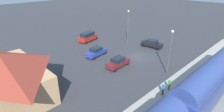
% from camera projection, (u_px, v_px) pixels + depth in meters
% --- Properties ---
extents(ground_plane, '(200.00, 200.00, 0.00)m').
position_uv_depth(ground_plane, '(138.00, 57.00, 34.33)').
color(ground_plane, '#38383D').
extents(railway_track, '(4.80, 70.00, 0.30)m').
position_uv_depth(railway_track, '(216.00, 85.00, 25.17)').
color(railway_track, gray).
rests_on(railway_track, ground).
extents(platform, '(3.20, 46.00, 0.30)m').
position_uv_depth(platform, '(189.00, 75.00, 27.76)').
color(platform, '#A8A399').
rests_on(platform, ground).
extents(station_building, '(12.68, 8.86, 6.13)m').
position_uv_depth(station_building, '(4.00, 76.00, 21.57)').
color(station_building, tan).
rests_on(station_building, ground).
extents(pedestrian_on_platform, '(0.36, 0.36, 1.71)m').
position_uv_depth(pedestrian_on_platform, '(163.00, 88.00, 22.43)').
color(pedestrian_on_platform, '#333338').
rests_on(pedestrian_on_platform, platform).
extents(pedestrian_waiting_far, '(0.36, 0.36, 1.71)m').
position_uv_depth(pedestrian_waiting_far, '(169.00, 84.00, 23.34)').
color(pedestrian_waiting_far, brown).
rests_on(pedestrian_waiting_far, platform).
extents(sedan_black, '(4.71, 2.74, 1.74)m').
position_uv_depth(sedan_black, '(152.00, 43.00, 38.80)').
color(sedan_black, black).
rests_on(sedan_black, ground).
extents(sedan_blue, '(2.55, 4.74, 1.74)m').
position_uv_depth(sedan_blue, '(96.00, 52.00, 34.49)').
color(sedan_blue, '#283D9E').
rests_on(sedan_blue, ground).
extents(sedan_maroon, '(2.08, 4.59, 1.74)m').
position_uv_depth(sedan_maroon, '(118.00, 62.00, 30.21)').
color(sedan_maroon, maroon).
rests_on(sedan_maroon, ground).
extents(suv_red, '(2.95, 5.20, 2.22)m').
position_uv_depth(suv_red, '(88.00, 37.00, 42.40)').
color(suv_red, red).
rests_on(suv_red, ground).
extents(light_pole_near_platform, '(0.44, 0.44, 7.25)m').
position_uv_depth(light_pole_near_platform, '(170.00, 47.00, 26.50)').
color(light_pole_near_platform, '#515156').
rests_on(light_pole_near_platform, ground).
extents(light_pole_lot_center, '(0.44, 0.44, 7.71)m').
position_uv_depth(light_pole_lot_center, '(128.00, 23.00, 39.27)').
color(light_pole_lot_center, '#515156').
rests_on(light_pole_lot_center, ground).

